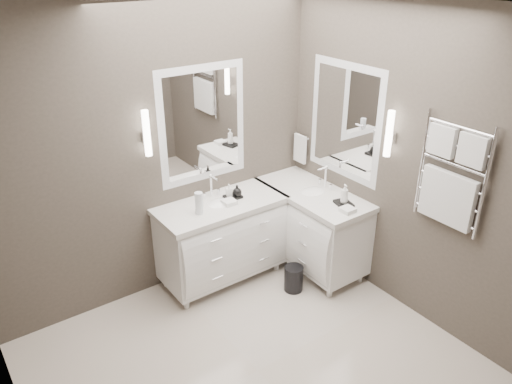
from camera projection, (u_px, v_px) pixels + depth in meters
floor at (258, 371)px, 3.94m from camera, size 3.20×3.00×0.01m
ceiling at (258, 8)px, 2.76m from camera, size 3.20×3.00×0.01m
wall_back at (159, 155)px, 4.45m from camera, size 3.20×0.01×2.70m
wall_front at (453, 355)px, 2.25m from camera, size 3.20×0.01×2.70m
wall_left at (0, 313)px, 2.51m from camera, size 0.01×3.00×2.70m
wall_right at (412, 167)px, 4.19m from camera, size 0.01×3.00×2.70m
vanity_back at (222, 236)px, 4.86m from camera, size 1.24×0.59×0.97m
vanity_right at (311, 223)px, 5.08m from camera, size 0.59×1.24×0.97m
mirror_back at (203, 124)px, 4.58m from camera, size 0.90×0.02×1.10m
mirror_right at (345, 121)px, 4.68m from camera, size 0.02×0.90×1.10m
sconce_back at (147, 134)px, 4.21m from camera, size 0.06×0.06×0.40m
sconce_right at (389, 135)px, 4.20m from camera, size 0.06×0.06×0.40m
towel_bar_corner at (300, 148)px, 5.25m from camera, size 0.03×0.22×0.30m
towel_ladder at (451, 180)px, 3.85m from camera, size 0.06×0.58×0.90m
waste_bin at (294, 278)px, 4.83m from camera, size 0.24×0.24×0.26m
amenity_tray_back at (233, 197)px, 4.79m from camera, size 0.17×0.13×0.02m
amenity_tray_right at (344, 204)px, 4.65m from camera, size 0.17×0.20×0.03m
water_bottle at (199, 203)px, 4.46m from camera, size 0.08×0.08×0.21m
soap_bottle_a at (229, 190)px, 4.75m from camera, size 0.07×0.07×0.12m
soap_bottle_b at (237, 191)px, 4.75m from camera, size 0.09×0.09×0.11m
soap_bottle_c at (345, 194)px, 4.61m from camera, size 0.09×0.09×0.18m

